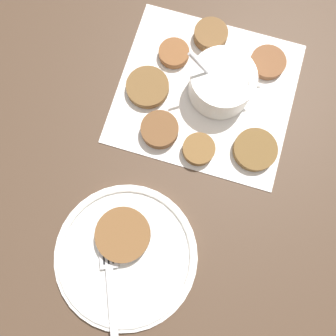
% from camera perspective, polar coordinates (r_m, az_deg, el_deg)
% --- Properties ---
extents(ground_plane, '(4.00, 4.00, 0.00)m').
position_cam_1_polar(ground_plane, '(0.63, 9.06, 14.09)').
color(ground_plane, '#4C3828').
extents(napkin, '(0.33, 0.30, 0.00)m').
position_cam_1_polar(napkin, '(0.62, 6.54, 12.91)').
color(napkin, white).
rests_on(napkin, ground_plane).
extents(sauce_bowl, '(0.13, 0.11, 0.11)m').
position_cam_1_polar(sauce_bowl, '(0.60, 9.33, 14.16)').
color(sauce_bowl, white).
rests_on(sauce_bowl, napkin).
extents(fritter_0, '(0.07, 0.07, 0.02)m').
position_cam_1_polar(fritter_0, '(0.58, -1.46, 6.67)').
color(fritter_0, brown).
rests_on(fritter_0, napkin).
extents(fritter_1, '(0.07, 0.07, 0.01)m').
position_cam_1_polar(fritter_1, '(0.66, 16.98, 17.20)').
color(fritter_1, brown).
rests_on(fritter_1, napkin).
extents(fritter_2, '(0.06, 0.06, 0.01)m').
position_cam_1_polar(fritter_2, '(0.64, 1.04, 19.36)').
color(fritter_2, brown).
rests_on(fritter_2, napkin).
extents(fritter_3, '(0.06, 0.06, 0.02)m').
position_cam_1_polar(fritter_3, '(0.66, 7.43, 22.00)').
color(fritter_3, brown).
rests_on(fritter_3, napkin).
extents(fritter_4, '(0.08, 0.08, 0.02)m').
position_cam_1_polar(fritter_4, '(0.59, 14.90, 3.08)').
color(fritter_4, brown).
rests_on(fritter_4, napkin).
extents(fritter_5, '(0.08, 0.08, 0.01)m').
position_cam_1_polar(fritter_5, '(0.61, -3.57, 13.86)').
color(fritter_5, brown).
rests_on(fritter_5, napkin).
extents(fritter_6, '(0.06, 0.06, 0.02)m').
position_cam_1_polar(fritter_6, '(0.57, 5.36, 3.26)').
color(fritter_6, brown).
rests_on(fritter_6, napkin).
extents(serving_plate, '(0.23, 0.23, 0.02)m').
position_cam_1_polar(serving_plate, '(0.56, -7.31, -14.90)').
color(serving_plate, white).
rests_on(serving_plate, ground_plane).
extents(fritter_on_plate, '(0.09, 0.09, 0.02)m').
position_cam_1_polar(fritter_on_plate, '(0.54, -7.83, -11.40)').
color(fritter_on_plate, brown).
rests_on(fritter_on_plate, serving_plate).
extents(fork, '(0.08, 0.18, 0.00)m').
position_cam_1_polar(fork, '(0.55, -10.15, -16.98)').
color(fork, silver).
rests_on(fork, serving_plate).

